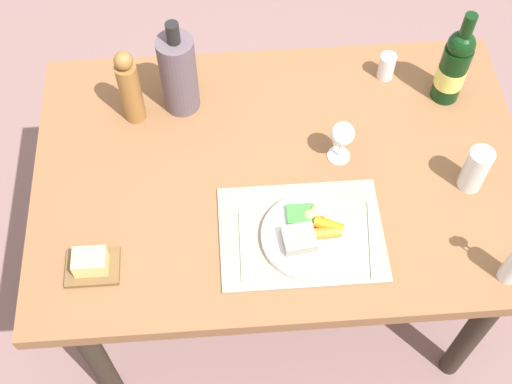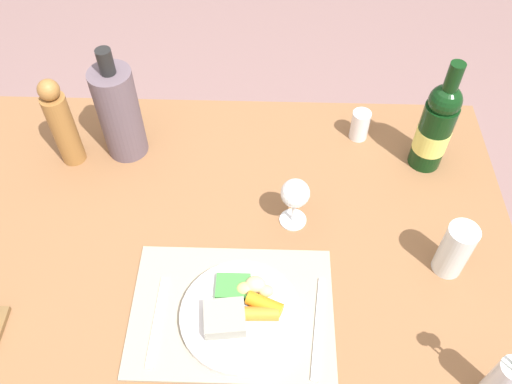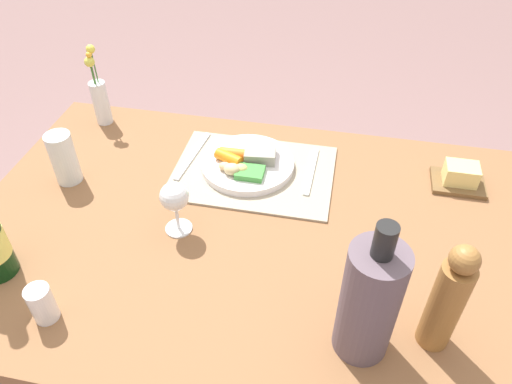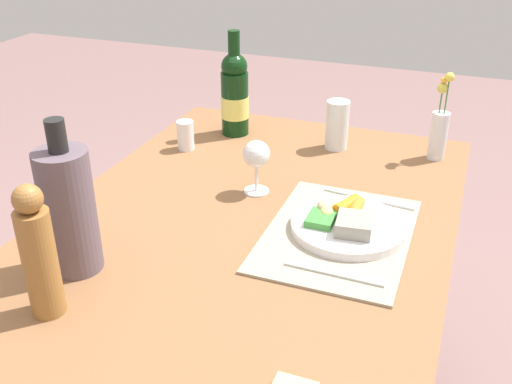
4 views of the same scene
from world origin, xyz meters
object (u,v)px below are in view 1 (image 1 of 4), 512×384
object	(u,v)px
wine_bottle	(454,66)
wine_glass	(342,135)
fork	(243,246)
butter_dish	(91,264)
water_tumbler	(475,171)
pepper_mill	(130,88)
knife	(372,239)
cooler_bottle	(178,73)
dinner_plate	(310,234)
salt_shaker	(387,66)
dining_table	(280,187)

from	to	relation	value
wine_bottle	wine_glass	xyz separation A→B (m)	(-0.33, -0.19, -0.03)
fork	wine_glass	distance (m)	0.39
butter_dish	wine_bottle	bearing A→B (deg)	26.36
water_tumbler	butter_dish	world-z (taller)	water_tumbler
pepper_mill	wine_bottle	bearing A→B (deg)	0.92
knife	cooler_bottle	size ratio (longest dim) A/B	0.71
pepper_mill	dinner_plate	bearing A→B (deg)	-43.78
pepper_mill	water_tumbler	size ratio (longest dim) A/B	1.80
butter_dish	salt_shaker	xyz separation A→B (m)	(0.82, 0.57, 0.02)
wine_bottle	water_tumbler	world-z (taller)	wine_bottle
wine_bottle	pepper_mill	xyz separation A→B (m)	(-0.88, -0.01, -0.00)
wine_bottle	butter_dish	bearing A→B (deg)	-153.64
pepper_mill	dining_table	bearing A→B (deg)	-28.29
wine_bottle	cooler_bottle	xyz separation A→B (m)	(-0.75, 0.02, 0.01)
dinner_plate	fork	bearing A→B (deg)	-174.73
dining_table	fork	bearing A→B (deg)	-116.88
dinner_plate	water_tumbler	distance (m)	0.46
butter_dish	knife	bearing A→B (deg)	2.17
fork	pepper_mill	distance (m)	0.53
dinner_plate	cooler_bottle	bearing A→B (deg)	124.12
salt_shaker	wine_glass	distance (m)	0.33
salt_shaker	wine_bottle	bearing A→B (deg)	-28.03
dinner_plate	cooler_bottle	xyz separation A→B (m)	(-0.31, 0.46, 0.10)
fork	knife	world-z (taller)	same
knife	wine_bottle	world-z (taller)	wine_bottle
dinner_plate	butter_dish	distance (m)	0.54
knife	cooler_bottle	bearing A→B (deg)	140.83
wine_bottle	water_tumbler	distance (m)	0.31
wine_bottle	cooler_bottle	distance (m)	0.75
fork	butter_dish	bearing A→B (deg)	-174.03
cooler_bottle	water_tumbler	bearing A→B (deg)	-23.69
dining_table	fork	world-z (taller)	fork
dinner_plate	cooler_bottle	world-z (taller)	cooler_bottle
knife	wine_glass	xyz separation A→B (m)	(-0.05, 0.26, 0.09)
fork	wine_glass	world-z (taller)	wine_glass
fork	knife	size ratio (longest dim) A/B	0.89
dining_table	fork	size ratio (longest dim) A/B	6.80
dinner_plate	pepper_mill	size ratio (longest dim) A/B	0.99
fork	cooler_bottle	xyz separation A→B (m)	(-0.14, 0.47, 0.12)
pepper_mill	water_tumbler	bearing A→B (deg)	-18.42
dining_table	cooler_bottle	distance (m)	0.42
dinner_plate	knife	world-z (taller)	dinner_plate
water_tumbler	pepper_mill	bearing A→B (deg)	161.58
knife	dinner_plate	bearing A→B (deg)	179.70
cooler_bottle	salt_shaker	size ratio (longest dim) A/B	3.73
dining_table	pepper_mill	bearing A→B (deg)	151.71
knife	pepper_mill	world-z (taller)	pepper_mill
butter_dish	salt_shaker	bearing A→B (deg)	34.75
pepper_mill	wine_glass	size ratio (longest dim) A/B	1.87
dining_table	wine_glass	world-z (taller)	wine_glass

